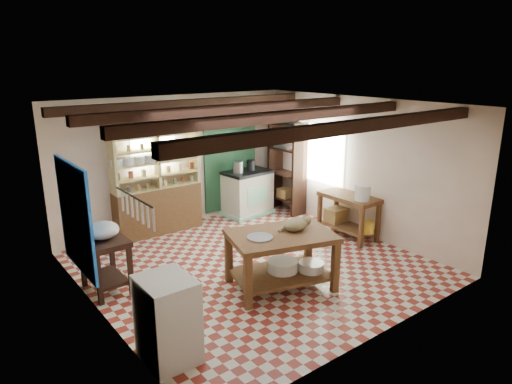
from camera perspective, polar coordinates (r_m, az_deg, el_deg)
floor at (r=7.57m, az=-0.28°, el=-9.18°), size 5.00×5.00×0.02m
ceiling at (r=6.88m, az=-0.31°, el=10.89°), size 5.00×5.00×0.02m
wall_back at (r=9.17m, az=-9.82°, el=3.75°), size 5.00×0.04×2.60m
wall_front at (r=5.44m, az=15.93°, el=-5.27°), size 5.00×0.04×2.60m
wall_left at (r=6.01m, az=-19.67°, el=-3.55°), size 0.04×5.00×2.60m
wall_right at (r=8.81m, az=12.78°, el=3.08°), size 0.04×5.00×2.60m
ceiling_beams at (r=6.89m, az=-0.31°, el=9.90°), size 5.00×3.80×0.15m
blue_wall_patch at (r=6.90m, az=-21.65°, el=-3.00°), size 0.04×1.40×1.60m
green_wall_patch at (r=9.78m, az=-3.24°, el=4.44°), size 1.30×0.04×2.30m
window_back at (r=8.86m, az=-12.74°, el=5.80°), size 0.90×0.02×0.80m
window_right at (r=9.42m, az=8.08°, el=4.78°), size 0.02×1.30×1.20m
utensil_rail at (r=4.80m, az=-14.98°, el=-1.97°), size 0.06×0.90×0.28m
pot_rack at (r=9.30m, az=-1.84°, el=9.65°), size 0.86×0.12×0.36m
shelving_unit at (r=8.81m, az=-12.33°, el=1.78°), size 1.70×0.34×2.20m
tall_rack at (r=9.94m, az=3.90°, el=3.14°), size 0.40×0.86×2.00m
work_table at (r=6.74m, az=3.13°, el=-8.52°), size 1.69×1.36×0.84m
stove at (r=9.84m, az=-1.08°, el=-0.08°), size 1.03×0.73×0.96m
prep_table at (r=6.97m, az=-18.27°, el=-8.59°), size 0.56×0.81×0.81m
white_cabinet at (r=5.29m, az=-11.01°, el=-15.36°), size 0.55×0.66×0.98m
right_counter at (r=8.77m, az=11.43°, el=-2.96°), size 0.57×1.14×0.82m
cat at (r=6.69m, az=4.98°, el=-4.06°), size 0.43×0.34×0.18m
steel_tray at (r=6.41m, az=0.50°, el=-5.69°), size 0.46×0.46×0.02m
basin_large at (r=6.85m, az=3.33°, el=-9.18°), size 0.56×0.56×0.16m
basin_small at (r=6.90m, az=6.92°, el=-9.22°), size 0.47×0.47×0.13m
kettle_left at (r=9.53m, az=-2.24°, el=3.13°), size 0.23×0.23×0.24m
kettle_right at (r=9.75m, az=-0.65°, el=3.38°), size 0.19×0.19×0.22m
enamel_bowl at (r=6.78m, az=-18.66°, el=-4.55°), size 0.47×0.47×0.23m
white_bucket at (r=8.35m, az=13.20°, el=-0.08°), size 0.28×0.28×0.28m
wicker_basket at (r=8.97m, az=9.98°, el=-2.83°), size 0.38×0.31×0.27m
yellow_tub at (r=8.53m, az=13.65°, el=-4.31°), size 0.27×0.27×0.20m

